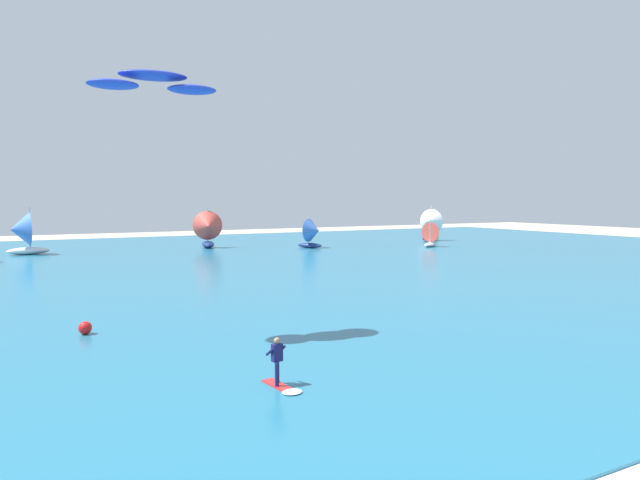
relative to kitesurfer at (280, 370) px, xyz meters
name	(u,v)px	position (x,y,z in m)	size (l,w,h in m)	color
ocean	(155,269)	(3.94, 35.79, -0.65)	(160.00, 90.00, 0.10)	#236B89
shoreline_foam	(622,475)	(4.54, -9.36, -0.70)	(87.80, 2.68, 0.01)	white
kitesurfer	(280,370)	(0.00, 0.00, 0.00)	(0.80, 2.00, 1.67)	red
kite	(153,83)	(-2.06, 8.73, 10.90)	(5.74, 2.48, 0.84)	#1E33B2
sailboat_trailing	(208,229)	(14.99, 54.66, 1.86)	(4.17, 4.77, 5.37)	navy
sailboat_far_right	(429,225)	(48.18, 50.82, 1.86)	(4.77, 4.28, 5.38)	maroon
sailboat_anchored_offshore	(21,233)	(-6.43, 55.92, 1.88)	(4.69, 4.00, 5.42)	white
sailboat_outermost	(313,233)	(26.80, 47.94, 1.34)	(3.44, 3.82, 4.25)	navy
sailboat_near_shore	(432,234)	(41.78, 42.34, 1.07)	(3.25, 2.91, 3.66)	white
marker_buoy	(85,328)	(-4.87, 11.35, -0.29)	(0.62, 0.62, 0.62)	red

